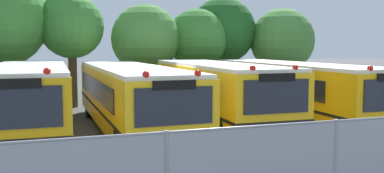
% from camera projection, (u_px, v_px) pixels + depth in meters
% --- Properties ---
extents(ground_plane, '(160.00, 160.00, 0.00)m').
position_uv_depth(ground_plane, '(173.00, 128.00, 16.60)').
color(ground_plane, '#424244').
extents(school_bus_0, '(2.71, 10.32, 2.66)m').
position_uv_depth(school_bus_0, '(30.00, 98.00, 14.59)').
color(school_bus_0, '#EAA80C').
rests_on(school_bus_0, ground_plane).
extents(school_bus_1, '(2.63, 11.49, 2.57)m').
position_uv_depth(school_bus_1, '(130.00, 95.00, 15.79)').
color(school_bus_1, yellow).
rests_on(school_bus_1, ground_plane).
extents(school_bus_2, '(2.79, 10.01, 2.64)m').
position_uv_depth(school_bus_2, '(216.00, 92.00, 16.82)').
color(school_bus_2, yellow).
rests_on(school_bus_2, ground_plane).
extents(school_bus_3, '(2.76, 11.61, 2.60)m').
position_uv_depth(school_bus_3, '(292.00, 89.00, 18.17)').
color(school_bus_3, '#EAA80C').
rests_on(school_bus_3, ground_plane).
extents(tree_1, '(4.79, 4.79, 6.91)m').
position_uv_depth(tree_1, '(1.00, 20.00, 20.88)').
color(tree_1, '#4C3823').
rests_on(tree_1, ground_plane).
extents(tree_2, '(3.33, 3.33, 5.94)m').
position_uv_depth(tree_2, '(70.00, 24.00, 21.92)').
color(tree_2, '#4C3823').
rests_on(tree_2, ground_plane).
extents(tree_3, '(3.86, 3.86, 5.54)m').
position_uv_depth(tree_3, '(147.00, 40.00, 23.88)').
color(tree_3, '#4C3823').
rests_on(tree_3, ground_plane).
extents(tree_4, '(3.51, 3.51, 5.38)m').
position_uv_depth(tree_4, '(199.00, 38.00, 24.83)').
color(tree_4, '#4C3823').
rests_on(tree_4, ground_plane).
extents(tree_5, '(4.07, 4.07, 6.18)m').
position_uv_depth(tree_5, '(223.00, 32.00, 26.34)').
color(tree_5, '#4C3823').
rests_on(tree_5, ground_plane).
extents(tree_6, '(3.95, 3.95, 5.52)m').
position_uv_depth(tree_6, '(284.00, 42.00, 26.30)').
color(tree_6, '#4C3823').
rests_on(tree_6, ground_plane).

